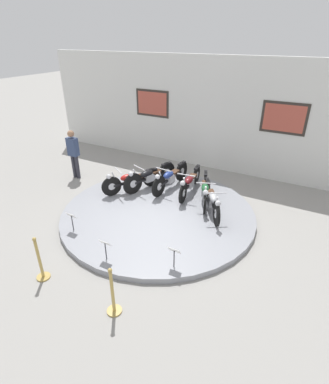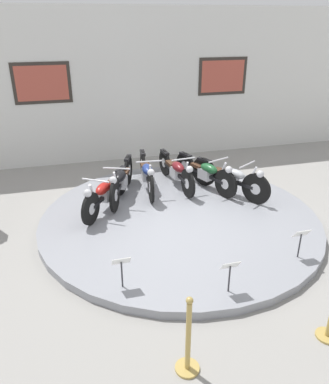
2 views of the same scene
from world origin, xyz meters
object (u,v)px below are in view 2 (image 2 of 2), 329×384
object	(u,v)px
motorcycle_maroon	(176,170)
info_placard_front_right	(301,237)
info_placard_front_left	(121,265)
stanchion_post_left_of_entry	(188,347)
motorcycle_black	(121,180)
motorcycle_green	(206,172)
info_placard_front_centre	(230,269)
motorcycle_silver	(230,178)
motorcycle_blue	(147,173)
motorcycle_red	(106,192)

from	to	relation	value
motorcycle_maroon	info_placard_front_right	world-z (taller)	motorcycle_maroon
info_placard_front_left	stanchion_post_left_of_entry	size ratio (longest dim) A/B	0.50
motorcycle_black	motorcycle_green	world-z (taller)	motorcycle_black
info_placard_front_left	motorcycle_green	bearing A→B (deg)	51.34
motorcycle_black	info_placard_front_left	size ratio (longest dim) A/B	3.72
motorcycle_green	info_placard_front_left	size ratio (longest dim) A/B	3.64
info_placard_front_centre	motorcycle_green	bearing A→B (deg)	74.61
motorcycle_maroon	info_placard_front_centre	xyz separation A→B (m)	(-0.34, -3.68, -0.01)
info_placard_front_centre	motorcycle_silver	bearing A→B (deg)	65.88
motorcycle_green	stanchion_post_left_of_entry	size ratio (longest dim) A/B	1.82
motorcycle_blue	motorcycle_maroon	xyz separation A→B (m)	(0.68, -0.00, -0.01)
motorcycle_red	info_placard_front_left	world-z (taller)	motorcycle_red
motorcycle_black	motorcycle_blue	xyz separation A→B (m)	(0.60, 0.26, -0.01)
motorcycle_silver	info_placard_front_centre	distance (m)	3.23
motorcycle_red	info_placard_front_left	size ratio (longest dim) A/B	3.27
info_placard_front_left	stanchion_post_left_of_entry	distance (m)	1.53
motorcycle_black	info_placard_front_right	distance (m)	3.76
motorcycle_silver	motorcycle_green	bearing A→B (deg)	129.29
motorcycle_maroon	info_placard_front_right	bearing A→B (deg)	-71.51
motorcycle_maroon	motorcycle_silver	bearing A→B (deg)	-36.59
info_placard_front_left	info_placard_front_right	size ratio (longest dim) A/B	1.00
motorcycle_silver	stanchion_post_left_of_entry	bearing A→B (deg)	-119.74
stanchion_post_left_of_entry	motorcycle_silver	bearing A→B (deg)	60.26
info_placard_front_centre	info_placard_front_right	bearing A→B (deg)	18.77
motorcycle_maroon	stanchion_post_left_of_entry	bearing A→B (deg)	-105.10
motorcycle_blue	stanchion_post_left_of_entry	distance (m)	4.68
stanchion_post_left_of_entry	info_placard_front_centre	bearing A→B (deg)	46.46
info_placard_front_left	motorcycle_red	bearing A→B (deg)	88.01
motorcycle_silver	info_placard_front_centre	world-z (taller)	motorcycle_silver
motorcycle_black	motorcycle_silver	xyz separation A→B (m)	(2.26, -0.47, -0.01)
motorcycle_green	stanchion_post_left_of_entry	xyz separation A→B (m)	(-1.85, -4.38, -0.18)
info_placard_front_right	stanchion_post_left_of_entry	xyz separation A→B (m)	(-2.32, -1.44, -0.16)
motorcycle_green	info_placard_front_centre	size ratio (longest dim) A/B	3.64
motorcycle_red	info_placard_front_centre	xyz separation A→B (m)	(1.32, -2.95, -0.01)
motorcycle_black	motorcycle_maroon	bearing A→B (deg)	11.53
motorcycle_red	info_placard_front_right	distance (m)	3.68
info_placard_front_centre	info_placard_front_right	xyz separation A→B (m)	(1.41, 0.48, 0.00)
motorcycle_green	stanchion_post_left_of_entry	bearing A→B (deg)	-112.95
motorcycle_maroon	motorcycle_silver	size ratio (longest dim) A/B	1.13
motorcycle_maroon	motorcycle_green	distance (m)	0.66
motorcycle_black	motorcycle_blue	size ratio (longest dim) A/B	0.95
motorcycle_silver	stanchion_post_left_of_entry	world-z (taller)	stanchion_post_left_of_entry
motorcycle_maroon	motorcycle_green	bearing A→B (deg)	-23.67
motorcycle_blue	info_placard_front_centre	xyz separation A→B (m)	(0.34, -3.68, -0.03)
motorcycle_black	motorcycle_maroon	size ratio (longest dim) A/B	0.97
motorcycle_black	info_placard_front_left	world-z (taller)	motorcycle_black
motorcycle_green	info_placard_front_centre	distance (m)	3.54
motorcycle_maroon	stanchion_post_left_of_entry	distance (m)	4.81
motorcycle_red	info_placard_front_right	world-z (taller)	motorcycle_red
motorcycle_black	stanchion_post_left_of_entry	bearing A→B (deg)	-89.66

